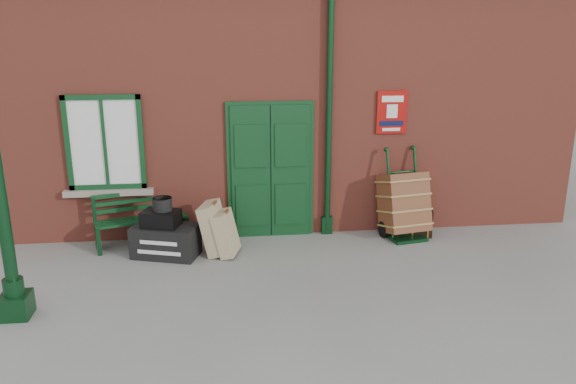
{
  "coord_description": "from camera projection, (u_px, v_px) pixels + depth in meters",
  "views": [
    {
      "loc": [
        -1.04,
        -7.45,
        3.34
      ],
      "look_at": [
        -0.11,
        0.6,
        1.0
      ],
      "focal_mm": 35.0,
      "sensor_mm": 36.0,
      "label": 1
    }
  ],
  "objects": [
    {
      "name": "suitcase_front",
      "position": [
        226.0,
        233.0,
        8.59
      ],
      "size": [
        0.47,
        0.58,
        0.7
      ],
      "primitive_type": "cube",
      "rotation": [
        0.0,
        -0.23,
        -0.27
      ],
      "color": "tan",
      "rests_on": "ground"
    },
    {
      "name": "hatbox",
      "position": [
        162.0,
        204.0,
        8.44
      ],
      "size": [
        0.37,
        0.37,
        0.19
      ],
      "primitive_type": "cylinder",
      "rotation": [
        0.0,
        0.0,
        -0.31
      ],
      "color": "black",
      "rests_on": "strongbox"
    },
    {
      "name": "station_building",
      "position": [
        276.0,
        93.0,
        10.89
      ],
      "size": [
        10.3,
        4.3,
        4.36
      ],
      "color": "#AA4837",
      "rests_on": "ground"
    },
    {
      "name": "dark_trunk",
      "position": [
        411.0,
        221.0,
        9.51
      ],
      "size": [
        0.72,
        0.54,
        0.47
      ],
      "primitive_type": "cube",
      "rotation": [
        0.0,
        0.0,
        -0.2
      ],
      "color": "black",
      "rests_on": "ground"
    },
    {
      "name": "bench",
      "position": [
        140.0,
        217.0,
        9.02
      ],
      "size": [
        1.5,
        0.85,
        0.89
      ],
      "rotation": [
        0.0,
        0.0,
        0.3
      ],
      "color": "#0F3A1A",
      "rests_on": "ground"
    },
    {
      "name": "canopy_column",
      "position": [
        1.0,
        206.0,
        6.41
      ],
      "size": [
        0.34,
        0.34,
        3.61
      ],
      "color": "black",
      "rests_on": "ground"
    },
    {
      "name": "houdini_trunk",
      "position": [
        166.0,
        241.0,
        8.57
      ],
      "size": [
        1.09,
        0.8,
        0.49
      ],
      "primitive_type": "cube",
      "rotation": [
        0.0,
        0.0,
        -0.31
      ],
      "color": "black",
      "rests_on": "ground"
    },
    {
      "name": "porter_trolley",
      "position": [
        404.0,
        204.0,
        9.32
      ],
      "size": [
        0.84,
        0.88,
        1.46
      ],
      "rotation": [
        0.0,
        0.0,
        0.19
      ],
      "color": "black",
      "rests_on": "ground"
    },
    {
      "name": "ground",
      "position": [
        300.0,
        269.0,
        8.16
      ],
      "size": [
        80.0,
        80.0,
        0.0
      ],
      "primitive_type": "plane",
      "color": "gray",
      "rests_on": "ground"
    },
    {
      "name": "strongbox",
      "position": [
        161.0,
        219.0,
        8.47
      ],
      "size": [
        0.63,
        0.53,
        0.24
      ],
      "primitive_type": "cube",
      "rotation": [
        0.0,
        0.0,
        -0.31
      ],
      "color": "black",
      "rests_on": "houdini_trunk"
    },
    {
      "name": "suitcase_back",
      "position": [
        214.0,
        228.0,
        8.65
      ],
      "size": [
        0.53,
        0.65,
        0.82
      ],
      "primitive_type": "cube",
      "rotation": [
        0.0,
        -0.22,
        -0.27
      ],
      "color": "tan",
      "rests_on": "ground"
    }
  ]
}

